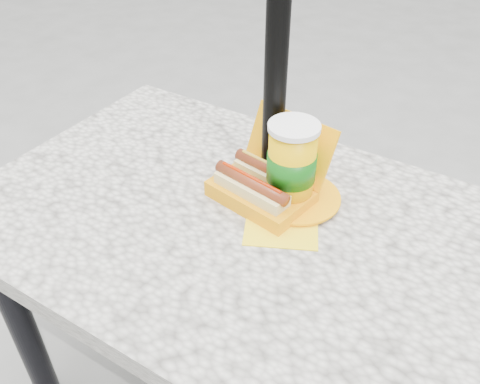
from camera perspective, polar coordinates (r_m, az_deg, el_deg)
The scene contains 5 objects.
picnic_table at distance 1.20m, azimuth -0.46°, elevation -6.58°, with size 1.20×0.80×0.75m.
umbrella_pole at distance 1.07m, azimuth 4.21°, elevation 16.79°, with size 0.05×0.05×2.20m, color black.
hotdog_box at distance 1.15m, azimuth 2.61°, elevation 0.80°, with size 0.25×0.24×0.17m.
fries_plate at distance 1.16m, azimuth 6.21°, elevation -0.68°, with size 0.21×0.30×0.04m.
soda_cup at distance 1.10m, azimuth 5.79°, elevation 2.93°, with size 0.11×0.11×0.21m.
Camera 1 is at (0.46, -0.72, 1.48)m, focal length 38.00 mm.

